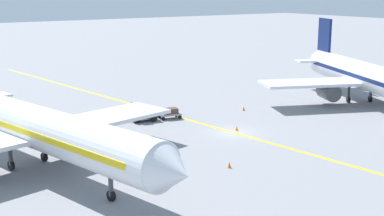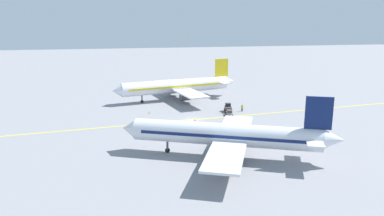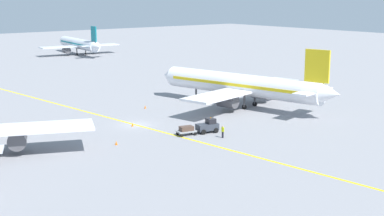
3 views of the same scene
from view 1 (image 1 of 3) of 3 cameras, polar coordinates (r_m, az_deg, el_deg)
name	(u,v)px [view 1 (image 1 of 3)]	position (r m, az deg, el deg)	size (l,w,h in m)	color
ground_plane	(234,133)	(57.51, 4.45, -2.65)	(400.00, 400.00, 0.00)	gray
apron_yellow_centreline	(234,133)	(57.51, 4.45, -2.64)	(0.40, 120.00, 0.01)	yellow
airplane_at_gate	(367,77)	(73.98, 18.15, 3.15)	(27.78, 33.80, 10.60)	silver
airplane_adjacent_stand	(35,128)	(46.83, -16.39, -2.02)	(28.46, 35.26, 10.60)	white
baggage_tug_dark	(143,114)	(62.31, -5.24, -0.60)	(3.24, 2.24, 2.11)	#333842
baggage_cart_trailing	(170,112)	(63.37, -2.39, -0.46)	(2.83, 1.89, 1.24)	gray
ground_crew_worker	(131,108)	(65.36, -6.49, 0.01)	(0.28, 0.57, 1.68)	#23232D
traffic_cone_near_nose	(244,109)	(67.81, 5.54, -0.05)	(0.32, 0.32, 0.55)	orange
traffic_cone_mid_apron	(237,128)	(58.33, 4.80, -2.15)	(0.32, 0.32, 0.55)	orange
traffic_cone_by_wingtip	(229,165)	(46.45, 4.01, -6.06)	(0.32, 0.32, 0.55)	orange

